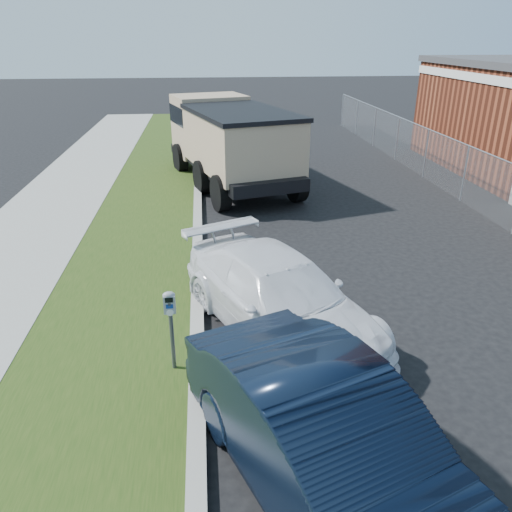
{
  "coord_description": "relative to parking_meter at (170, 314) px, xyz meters",
  "views": [
    {
      "loc": [
        -2.35,
        -7.96,
        5.0
      ],
      "look_at": [
        -1.4,
        1.0,
        1.0
      ],
      "focal_mm": 35.0,
      "sensor_mm": 36.0,
      "label": 1
    }
  ],
  "objects": [
    {
      "name": "chainlink_fence",
      "position": [
        8.95,
        8.29,
        0.14
      ],
      "size": [
        0.06,
        30.06,
        30.0
      ],
      "color": "slate",
      "rests_on": "ground"
    },
    {
      "name": "streetside",
      "position": [
        -2.61,
        3.29,
        -1.05
      ],
      "size": [
        6.12,
        50.0,
        0.15
      ],
      "color": "gray",
      "rests_on": "ground"
    },
    {
      "name": "parking_meter",
      "position": [
        0.0,
        0.0,
        0.0
      ],
      "size": [
        0.19,
        0.14,
        1.37
      ],
      "rotation": [
        0.0,
        0.0,
        0.03
      ],
      "color": "#3F4247",
      "rests_on": "ground"
    },
    {
      "name": "white_wagon",
      "position": [
        1.82,
        1.2,
        -0.41
      ],
      "size": [
        3.84,
        5.26,
        1.42
      ],
      "primitive_type": "imported",
      "rotation": [
        0.0,
        0.0,
        0.43
      ],
      "color": "white",
      "rests_on": "ground"
    },
    {
      "name": "navy_sedan",
      "position": [
        1.88,
        -2.57,
        -0.32
      ],
      "size": [
        3.36,
        5.12,
        1.59
      ],
      "primitive_type": "imported",
      "rotation": [
        0.0,
        0.0,
        0.38
      ],
      "color": "black",
      "rests_on": "ground"
    },
    {
      "name": "dump_truck",
      "position": [
        1.52,
        11.3,
        0.5
      ],
      "size": [
        4.61,
        7.79,
        2.88
      ],
      "rotation": [
        0.0,
        0.0,
        0.28
      ],
      "color": "black",
      "rests_on": "ground"
    },
    {
      "name": "ground",
      "position": [
        2.95,
        1.29,
        -1.12
      ],
      "size": [
        120.0,
        120.0,
        0.0
      ],
      "primitive_type": "plane",
      "color": "black",
      "rests_on": "ground"
    }
  ]
}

